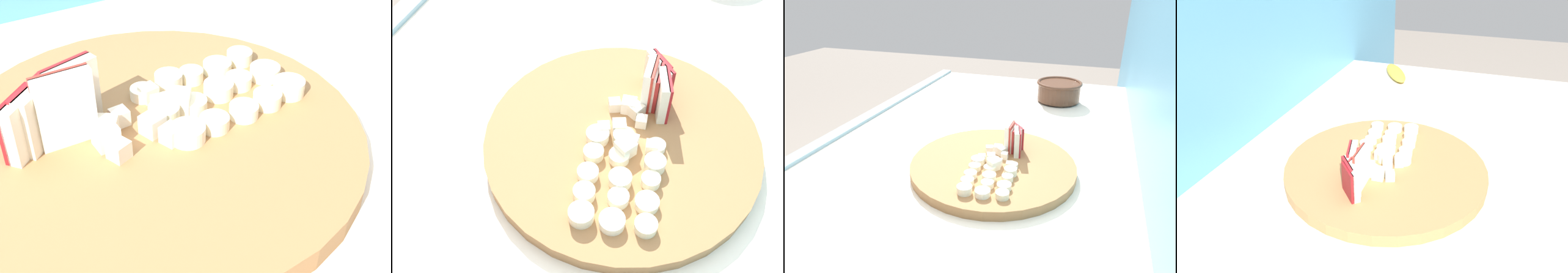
# 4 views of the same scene
# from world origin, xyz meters

# --- Properties ---
(tile_backsplash) EXTENTS (2.40, 0.04, 1.29)m
(tile_backsplash) POSITION_xyz_m (0.00, 0.40, 0.65)
(tile_backsplash) COLOR #4C8EB2
(tile_backsplash) RESTS_ON ground
(cutting_board) EXTENTS (0.36, 0.36, 0.02)m
(cutting_board) POSITION_xyz_m (0.08, 0.08, 0.90)
(cutting_board) COLOR olive
(cutting_board) RESTS_ON tiled_countertop
(apple_wedge_fan) EXTENTS (0.09, 0.05, 0.06)m
(apple_wedge_fan) POSITION_xyz_m (0.00, 0.11, 0.94)
(apple_wedge_fan) COLOR #B22D23
(apple_wedge_fan) RESTS_ON cutting_board
(apple_dice_pile) EXTENTS (0.10, 0.08, 0.02)m
(apple_dice_pile) POSITION_xyz_m (0.07, 0.09, 0.92)
(apple_dice_pile) COLOR white
(apple_dice_pile) RESTS_ON cutting_board
(banana_slice_rows) EXTENTS (0.15, 0.11, 0.02)m
(banana_slice_rows) POSITION_xyz_m (0.15, 0.09, 0.92)
(banana_slice_rows) COLOR white
(banana_slice_rows) RESTS_ON cutting_board
(ceramic_bowl) EXTENTS (0.15, 0.15, 0.07)m
(ceramic_bowl) POSITION_xyz_m (-0.44, 0.16, 0.93)
(ceramic_bowl) COLOR #4C2D1E
(ceramic_bowl) RESTS_ON tiled_countertop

